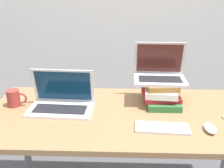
# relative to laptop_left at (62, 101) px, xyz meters

# --- Properties ---
(desk) EXTENTS (1.62, 0.74, 0.71)m
(desk) POSITION_rel_laptop_left_xyz_m (0.39, -0.05, -0.12)
(desk) COLOR #9E754C
(desk) RESTS_ON ground_plane
(laptop_left) EXTENTS (0.38, 0.24, 0.23)m
(laptop_left) POSITION_rel_laptop_left_xyz_m (0.00, 0.00, 0.00)
(laptop_left) COLOR silver
(laptop_left) RESTS_ON desk
(book_stack) EXTENTS (0.23, 0.27, 0.14)m
(book_stack) POSITION_rel_laptop_left_xyz_m (0.60, 0.10, 0.02)
(book_stack) COLOR #33753D
(book_stack) RESTS_ON desk
(laptop_on_books) EXTENTS (0.32, 0.22, 0.22)m
(laptop_on_books) POSITION_rel_laptop_left_xyz_m (0.59, 0.14, 0.14)
(laptop_on_books) COLOR silver
(laptop_on_books) RESTS_ON book_stack
(wireless_keyboard) EXTENTS (0.28, 0.13, 0.01)m
(wireless_keyboard) POSITION_rel_laptop_left_xyz_m (0.56, -0.21, -0.04)
(wireless_keyboard) COLOR silver
(wireless_keyboard) RESTS_ON desk
(mouse) EXTENTS (0.06, 0.10, 0.03)m
(mouse) POSITION_rel_laptop_left_xyz_m (0.80, -0.22, -0.03)
(mouse) COLOR white
(mouse) RESTS_ON desk
(mug) EXTENTS (0.12, 0.07, 0.10)m
(mug) POSITION_rel_laptop_left_xyz_m (-0.29, 0.03, 0.00)
(mug) COLOR #9E3833
(mug) RESTS_ON desk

